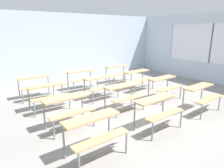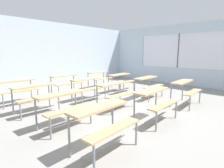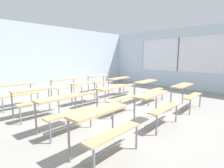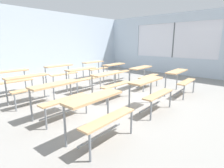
% 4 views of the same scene
% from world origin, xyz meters
% --- Properties ---
extents(ground, '(10.00, 9.00, 0.05)m').
position_xyz_m(ground, '(0.00, 0.00, -0.03)').
color(ground, gray).
extents(wall_back, '(10.00, 0.12, 3.00)m').
position_xyz_m(wall_back, '(0.00, 4.50, 1.50)').
color(wall_back, silver).
rests_on(wall_back, ground).
extents(wall_right, '(0.12, 9.00, 3.00)m').
position_xyz_m(wall_right, '(5.00, -0.13, 1.45)').
color(wall_right, silver).
rests_on(wall_right, ground).
extents(desk_bench_r0c0, '(1.12, 0.63, 0.74)m').
position_xyz_m(desk_bench_r0c0, '(-1.97, -1.35, 0.56)').
color(desk_bench_r0c0, tan).
rests_on(desk_bench_r0c0, ground).
extents(desk_bench_r0c1, '(1.12, 0.62, 0.74)m').
position_xyz_m(desk_bench_r0c1, '(-0.25, -1.30, 0.56)').
color(desk_bench_r0c1, tan).
rests_on(desk_bench_r0c1, ground).
extents(desk_bench_r0c2, '(1.13, 0.65, 0.74)m').
position_xyz_m(desk_bench_r0c2, '(1.54, -1.30, 0.56)').
color(desk_bench_r0c2, tan).
rests_on(desk_bench_r0c2, ground).
extents(desk_bench_r1c0, '(1.12, 0.64, 0.74)m').
position_xyz_m(desk_bench_r1c0, '(-1.92, -0.05, 0.56)').
color(desk_bench_r1c0, tan).
rests_on(desk_bench_r1c0, ground).
extents(desk_bench_r1c1, '(1.11, 0.61, 0.74)m').
position_xyz_m(desk_bench_r1c1, '(-0.19, 0.03, 0.56)').
color(desk_bench_r1c1, tan).
rests_on(desk_bench_r1c1, ground).
extents(desk_bench_r1c2, '(1.13, 0.64, 0.74)m').
position_xyz_m(desk_bench_r1c2, '(1.50, 0.00, 0.56)').
color(desk_bench_r1c2, tan).
rests_on(desk_bench_r1c2, ground).
extents(desk_bench_r2c0, '(1.10, 0.59, 0.74)m').
position_xyz_m(desk_bench_r2c0, '(-1.95, 1.31, 0.56)').
color(desk_bench_r2c0, tan).
rests_on(desk_bench_r2c0, ground).
extents(desk_bench_r2c1, '(1.11, 0.60, 0.74)m').
position_xyz_m(desk_bench_r2c1, '(-0.19, 1.28, 0.56)').
color(desk_bench_r2c1, tan).
rests_on(desk_bench_r2c1, ground).
extents(desk_bench_r2c2, '(1.13, 0.64, 0.74)m').
position_xyz_m(desk_bench_r2c2, '(1.55, 1.32, 0.56)').
color(desk_bench_r2c2, tan).
rests_on(desk_bench_r2c2, ground).
extents(desk_bench_r3c0, '(1.11, 0.60, 0.74)m').
position_xyz_m(desk_bench_r3c0, '(-1.98, 2.60, 0.56)').
color(desk_bench_r3c0, tan).
rests_on(desk_bench_r3c0, ground).
extents(desk_bench_r3c1, '(1.11, 0.60, 0.74)m').
position_xyz_m(desk_bench_r3c1, '(-0.22, 2.61, 0.56)').
color(desk_bench_r3c1, tan).
rests_on(desk_bench_r3c1, ground).
extents(desk_bench_r3c2, '(1.12, 0.64, 0.74)m').
position_xyz_m(desk_bench_r3c2, '(1.56, 2.62, 0.56)').
color(desk_bench_r3c2, tan).
rests_on(desk_bench_r3c2, ground).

